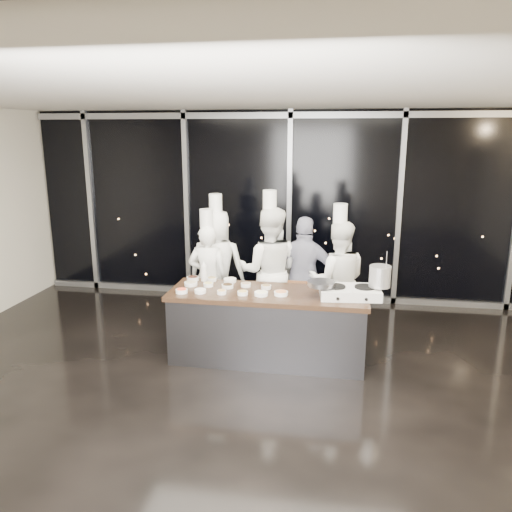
# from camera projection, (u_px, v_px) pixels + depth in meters

# --- Properties ---
(ground) EXTENTS (9.00, 9.00, 0.00)m
(ground) POSITION_uv_depth(u_px,v_px,m) (256.00, 393.00, 5.56)
(ground) COLOR black
(ground) RESTS_ON ground
(room_shell) EXTENTS (9.02, 7.02, 3.21)m
(room_shell) POSITION_uv_depth(u_px,v_px,m) (273.00, 192.00, 4.99)
(room_shell) COLOR beige
(room_shell) RESTS_ON ground
(window_wall) EXTENTS (8.90, 0.11, 3.20)m
(window_wall) POSITION_uv_depth(u_px,v_px,m) (290.00, 207.00, 8.46)
(window_wall) COLOR black
(window_wall) RESTS_ON ground
(demo_counter) EXTENTS (2.46, 0.86, 0.90)m
(demo_counter) POSITION_uv_depth(u_px,v_px,m) (268.00, 325.00, 6.31)
(demo_counter) COLOR #38383D
(demo_counter) RESTS_ON ground
(stove) EXTENTS (0.75, 0.51, 0.14)m
(stove) POSITION_uv_depth(u_px,v_px,m) (350.00, 292.00, 5.99)
(stove) COLOR silver
(stove) RESTS_ON demo_counter
(frying_pan) EXTENTS (0.58, 0.36, 0.05)m
(frying_pan) POSITION_uv_depth(u_px,v_px,m) (320.00, 283.00, 5.97)
(frying_pan) COLOR gray
(frying_pan) RESTS_ON stove
(stock_pot) EXTENTS (0.28, 0.28, 0.25)m
(stock_pot) POSITION_uv_depth(u_px,v_px,m) (380.00, 276.00, 5.92)
(stock_pot) COLOR silver
(stock_pot) RESTS_ON stove
(prep_bowls) EXTENTS (1.41, 0.71, 0.05)m
(prep_bowls) POSITION_uv_depth(u_px,v_px,m) (226.00, 287.00, 6.33)
(prep_bowls) COLOR white
(prep_bowls) RESTS_ON demo_counter
(squeeze_bottle) EXTENTS (0.08, 0.08, 0.28)m
(squeeze_bottle) POSITION_uv_depth(u_px,v_px,m) (204.00, 271.00, 6.63)
(squeeze_bottle) COLOR white
(squeeze_bottle) RESTS_ON demo_counter
(chef_far_left) EXTENTS (0.60, 0.42, 1.78)m
(chef_far_left) POSITION_uv_depth(u_px,v_px,m) (208.00, 276.00, 7.22)
(chef_far_left) COLOR white
(chef_far_left) RESTS_ON ground
(chef_left) EXTENTS (0.88, 0.59, 1.97)m
(chef_left) POSITION_uv_depth(u_px,v_px,m) (217.00, 267.00, 7.44)
(chef_left) COLOR white
(chef_left) RESTS_ON ground
(chef_center) EXTENTS (0.93, 0.74, 2.07)m
(chef_center) POSITION_uv_depth(u_px,v_px,m) (269.00, 271.00, 7.05)
(chef_center) COLOR white
(chef_center) RESTS_ON ground
(guest) EXTENTS (1.04, 0.55, 1.70)m
(guest) POSITION_uv_depth(u_px,v_px,m) (305.00, 276.00, 7.05)
(guest) COLOR #161A3E
(guest) RESTS_ON ground
(chef_right) EXTENTS (0.86, 0.70, 1.91)m
(chef_right) POSITION_uv_depth(u_px,v_px,m) (338.00, 280.00, 6.86)
(chef_right) COLOR white
(chef_right) RESTS_ON ground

